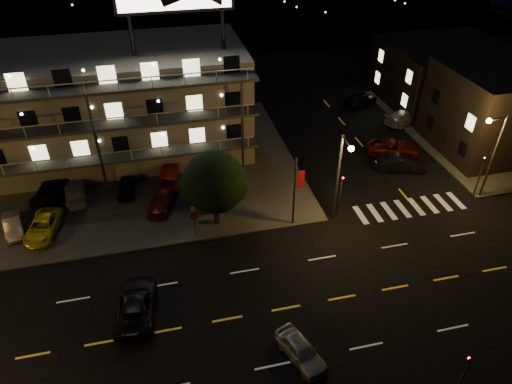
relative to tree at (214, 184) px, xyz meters
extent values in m
plane|color=black|center=(1.14, -9.85, -4.03)|extent=(140.00, 140.00, 0.00)
cube|color=#333331|center=(-12.86, 10.15, -3.96)|extent=(44.00, 24.00, 0.15)
cube|color=#333331|center=(31.14, 10.15, -3.96)|extent=(16.00, 24.00, 0.15)
cube|color=gray|center=(-8.86, 14.15, 0.97)|extent=(28.00, 12.00, 10.00)
cube|color=gray|center=(-8.86, 14.15, 6.22)|extent=(28.00, 12.00, 0.50)
cube|color=#333331|center=(-8.86, 7.25, -0.88)|extent=(28.00, 1.80, 0.25)
cube|color=#333331|center=(-8.86, 7.25, 2.32)|extent=(28.00, 1.80, 0.25)
cube|color=#333331|center=(-8.86, 7.25, 5.52)|extent=(28.00, 1.80, 0.25)
cylinder|color=black|center=(-4.86, 12.15, 8.22)|extent=(0.36, 0.36, 3.50)
cylinder|color=black|center=(3.14, 12.15, 8.22)|extent=(0.36, 0.36, 3.50)
cube|color=black|center=(31.14, 6.15, 0.22)|extent=(14.00, 10.00, 8.50)
cube|color=black|center=(31.14, 18.15, -0.53)|extent=(14.00, 12.00, 7.00)
cylinder|color=#2D2D30|center=(9.64, -1.55, -0.03)|extent=(0.20, 0.20, 8.00)
cylinder|color=#2D2D30|center=(9.64, -2.35, 3.77)|extent=(0.12, 1.80, 0.12)
sphere|color=gold|center=(9.64, -3.15, 3.67)|extent=(0.44, 0.44, 0.44)
cylinder|color=#2D2D30|center=(23.64, -1.55, -0.03)|extent=(0.20, 0.20, 8.00)
cylinder|color=#2D2D30|center=(22.84, -1.55, 3.77)|extent=(1.80, 0.12, 0.12)
sphere|color=gold|center=(22.04, -1.55, 3.67)|extent=(0.44, 0.44, 0.44)
cylinder|color=#2D2D30|center=(10.14, -1.35, -2.23)|extent=(0.14, 0.14, 3.60)
imported|color=black|center=(10.14, -1.35, 0.07)|extent=(0.20, 0.16, 1.00)
sphere|color=#FF0C0C|center=(10.14, -1.47, -0.03)|extent=(0.14, 0.14, 0.14)
imported|color=black|center=(10.14, -18.35, 0.07)|extent=(0.20, 0.16, 1.00)
sphere|color=#FF0C0C|center=(10.14, -18.23, -0.03)|extent=(0.14, 0.14, 0.14)
cylinder|color=#2D2D30|center=(23.14, -1.35, -2.23)|extent=(0.14, 0.14, 3.60)
imported|color=black|center=(23.14, -1.35, 0.07)|extent=(0.16, 0.20, 1.00)
sphere|color=#FF0C0C|center=(23.02, -1.35, -0.03)|extent=(0.14, 0.14, 0.14)
cylinder|color=#2D2D30|center=(6.14, -1.45, -0.83)|extent=(0.16, 0.16, 6.40)
cube|color=#9F0B19|center=(6.59, -1.45, 0.37)|extent=(0.60, 0.04, 1.60)
cylinder|color=#2D2D30|center=(-1.86, -1.25, -2.93)|extent=(0.08, 0.08, 2.20)
cylinder|color=#9F0B19|center=(-1.86, -1.30, -1.88)|extent=(0.91, 0.04, 0.91)
cylinder|color=black|center=(0.05, -0.01, -2.73)|extent=(0.48, 0.48, 2.31)
sphere|color=black|center=(0.05, -0.01, 0.15)|extent=(5.00, 5.00, 5.00)
sphere|color=black|center=(-1.11, 0.37, -0.42)|extent=(3.07, 3.07, 3.07)
sphere|color=black|center=(1.10, -0.40, -0.23)|extent=(2.88, 2.88, 2.88)
imported|color=#9A9BA0|center=(-16.03, 2.59, -3.27)|extent=(2.23, 3.91, 1.22)
imported|color=yellow|center=(-13.64, 1.88, -3.24)|extent=(2.81, 4.89, 1.28)
imported|color=#62160E|center=(-4.18, 3.28, -3.23)|extent=(3.26, 4.83, 1.30)
imported|color=#9A9BA0|center=(-0.97, 3.16, -3.22)|extent=(2.05, 4.05, 1.32)
imported|color=black|center=(-13.63, 7.03, -3.18)|extent=(3.25, 5.42, 1.41)
imported|color=#9A9BA0|center=(-11.58, 6.19, -3.21)|extent=(2.74, 4.92, 1.35)
imported|color=black|center=(-7.16, 6.14, -3.25)|extent=(1.83, 3.84, 1.27)
imported|color=#62160E|center=(-3.07, 7.65, -3.19)|extent=(2.30, 4.38, 1.37)
imported|color=black|center=(18.81, 4.10, -3.29)|extent=(4.76, 2.88, 1.48)
imported|color=#62160E|center=(19.35, 7.12, -3.29)|extent=(5.80, 3.83, 1.48)
imported|color=#9A9BA0|center=(23.90, 13.16, -3.29)|extent=(5.52, 3.86, 1.48)
imported|color=black|center=(21.02, 18.85, -3.27)|extent=(4.82, 3.21, 1.53)
imported|color=#9A9BA0|center=(2.93, -13.64, -3.38)|extent=(2.74, 4.14, 1.31)
imported|color=black|center=(-6.59, -7.92, -3.28)|extent=(3.06, 5.64, 1.50)
camera|label=1|loc=(-3.46, -29.18, 20.17)|focal=32.00mm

